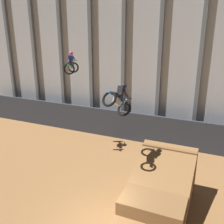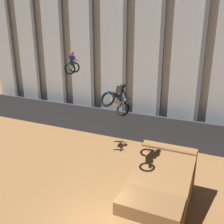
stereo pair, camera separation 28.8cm
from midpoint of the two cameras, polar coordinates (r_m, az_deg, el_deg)
name	(u,v)px [view 1 (the left image)]	position (r m, az deg, el deg)	size (l,w,h in m)	color
arena_back_wall	(160,58)	(19.44, 10.06, 11.43)	(32.00, 0.40, 12.35)	#ADB2B7
lower_barrier	(152,130)	(19.54, 8.37, -3.85)	(31.36, 0.20, 2.23)	#2D333D
dirt_ramp	(160,192)	(13.31, 9.79, -16.72)	(2.82, 6.26, 2.62)	brown
rider_bike_left_air	(71,65)	(17.67, -9.33, 10.14)	(1.23, 1.78, 1.51)	black
rider_bike_right_air	(118,100)	(12.13, 0.74, 2.72)	(1.11, 1.79, 1.67)	black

